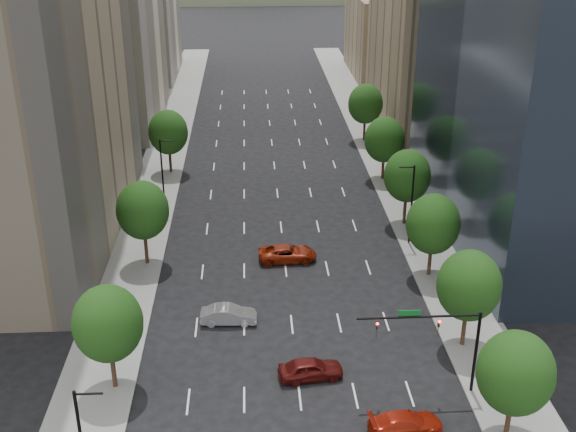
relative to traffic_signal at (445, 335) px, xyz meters
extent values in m
cube|color=slate|center=(-26.03, 30.00, -5.10)|extent=(6.00, 200.00, 0.15)
cube|color=slate|center=(4.97, 30.00, -5.10)|extent=(6.00, 200.00, 0.15)
cube|color=beige|center=(-35.53, 73.00, 12.33)|extent=(14.00, 30.00, 35.00)
cube|color=beige|center=(-35.53, 106.00, 3.83)|extent=(14.00, 26.00, 18.00)
cube|color=#8C7759|center=(14.47, 70.00, 9.83)|extent=(14.00, 30.00, 30.00)
cube|color=#8C7759|center=(14.47, 103.00, 2.83)|extent=(14.00, 26.00, 16.00)
cylinder|color=#382316|center=(3.47, -5.00, -3.30)|extent=(0.36, 0.36, 3.75)
ellipsoid|color=black|center=(3.47, -5.00, 0.23)|extent=(5.20, 5.20, 5.98)
cylinder|color=#382316|center=(3.47, 6.00, -3.17)|extent=(0.36, 0.36, 4.00)
ellipsoid|color=black|center=(3.47, 6.00, 0.59)|extent=(5.20, 5.20, 5.98)
cylinder|color=#382316|center=(3.47, 18.00, -3.22)|extent=(0.36, 0.36, 3.90)
ellipsoid|color=black|center=(3.47, 18.00, 0.44)|extent=(5.20, 5.20, 5.98)
cylinder|color=#382316|center=(3.47, 30.00, -3.12)|extent=(0.36, 0.36, 4.10)
ellipsoid|color=black|center=(3.47, 30.00, 0.73)|extent=(5.20, 5.20, 5.98)
cylinder|color=#382316|center=(3.47, 44.00, -3.27)|extent=(0.36, 0.36, 3.80)
ellipsoid|color=black|center=(3.47, 44.00, 0.30)|extent=(5.20, 5.20, 5.98)
cylinder|color=#382316|center=(3.47, 60.00, -3.17)|extent=(0.36, 0.36, 4.00)
ellipsoid|color=black|center=(3.47, 60.00, 0.59)|extent=(5.20, 5.20, 5.98)
cylinder|color=#382316|center=(-24.53, 2.00, -3.17)|extent=(0.36, 0.36, 4.00)
ellipsoid|color=black|center=(-24.53, 2.00, 0.59)|extent=(5.20, 5.20, 5.98)
cylinder|color=#382316|center=(-24.53, 22.00, -3.10)|extent=(0.36, 0.36, 4.15)
ellipsoid|color=black|center=(-24.53, 22.00, 0.80)|extent=(5.20, 5.20, 5.98)
cylinder|color=#382316|center=(-24.53, 48.00, -3.20)|extent=(0.36, 0.36, 3.95)
ellipsoid|color=black|center=(-24.53, 48.00, 0.52)|extent=(5.20, 5.20, 5.98)
cylinder|color=black|center=(2.97, 25.00, -0.67)|extent=(0.20, 0.20, 9.00)
cylinder|color=black|center=(2.17, 25.00, 3.63)|extent=(1.60, 0.14, 0.14)
cylinder|color=black|center=(-23.23, -10.00, 3.63)|extent=(1.60, 0.14, 0.14)
cylinder|color=black|center=(-24.03, 35.00, -0.67)|extent=(0.20, 0.20, 9.00)
cylinder|color=black|center=(-23.23, 35.00, 3.63)|extent=(1.60, 0.14, 0.14)
cylinder|color=black|center=(2.47, 0.00, -1.67)|extent=(0.24, 0.24, 7.00)
cylinder|color=black|center=(-2.03, 0.00, 1.63)|extent=(9.00, 0.18, 0.18)
imported|color=black|center=(-0.53, 0.00, 1.08)|extent=(0.18, 0.22, 1.10)
imported|color=black|center=(-5.03, 0.00, 1.08)|extent=(0.18, 0.22, 1.10)
sphere|color=#FF0C07|center=(-0.53, -0.18, 1.28)|extent=(0.20, 0.20, 0.20)
sphere|color=#FF0C07|center=(-5.03, -0.18, 1.28)|extent=(0.20, 0.20, 0.20)
cube|color=#0C591E|center=(-2.73, 0.00, 1.98)|extent=(1.60, 0.06, 0.45)
imported|color=#9B1C0B|center=(-3.41, -4.14, -4.41)|extent=(5.47, 2.68, 1.53)
imported|color=#4B0E0C|center=(-9.53, 2.35, -4.31)|extent=(5.25, 2.64, 1.72)
imported|color=#959499|center=(-16.04, 10.58, -4.36)|extent=(4.98, 1.90, 1.62)
imported|color=maroon|center=(-10.25, 21.94, -4.35)|extent=(6.07, 3.04, 1.65)
camera|label=1|loc=(-13.83, -43.23, 29.44)|focal=44.80mm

